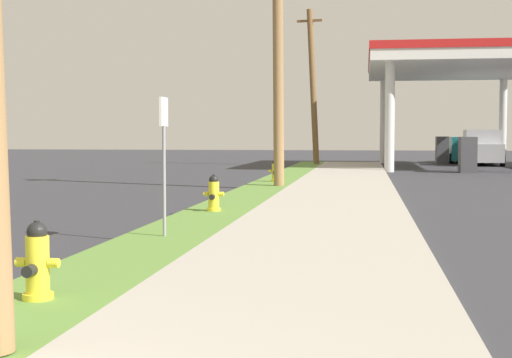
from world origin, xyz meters
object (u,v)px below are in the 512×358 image
object	(u,v)px
fire_hydrant_third	(275,172)
utility_pole_background	(313,85)
fire_hydrant_nearest	(37,265)
street_sign_post	(164,137)
utility_pole_midground	(278,49)
car_teal_by_near_pump	(464,151)
truck_silver_at_forecourt	(480,149)
fire_hydrant_second	(214,195)

from	to	relation	value
fire_hydrant_third	utility_pole_background	size ratio (longest dim) A/B	0.09
fire_hydrant_nearest	street_sign_post	size ratio (longest dim) A/B	0.35
fire_hydrant_third	utility_pole_midground	distance (m)	4.40
fire_hydrant_nearest	utility_pole_midground	xyz separation A→B (m)	(0.40, 15.91, 3.85)
utility_pole_midground	fire_hydrant_third	bearing A→B (deg)	99.19
car_teal_by_near_pump	fire_hydrant_nearest	bearing A→B (deg)	-102.72
truck_silver_at_forecourt	fire_hydrant_nearest	bearing A→B (deg)	-104.51
car_teal_by_near_pump	fire_hydrant_third	bearing A→B (deg)	-112.23
fire_hydrant_nearest	truck_silver_at_forecourt	xyz separation A→B (m)	(9.45, 36.52, 0.47)
fire_hydrant_nearest	fire_hydrant_second	distance (m)	8.23
utility_pole_background	car_teal_by_near_pump	world-z (taller)	utility_pole_background
fire_hydrant_second	truck_silver_at_forecourt	world-z (taller)	truck_silver_at_forecourt
utility_pole_midground	fire_hydrant_nearest	bearing A→B (deg)	-91.45
truck_silver_at_forecourt	fire_hydrant_third	bearing A→B (deg)	-116.92
fire_hydrant_second	truck_silver_at_forecourt	distance (m)	29.83
fire_hydrant_nearest	fire_hydrant_second	world-z (taller)	same
utility_pole_midground	truck_silver_at_forecourt	bearing A→B (deg)	66.29
utility_pole_background	truck_silver_at_forecourt	bearing A→B (deg)	17.37
car_teal_by_near_pump	street_sign_post	bearing A→B (deg)	-104.24
utility_pole_midground	utility_pole_background	bearing A→B (deg)	90.59
utility_pole_midground	car_teal_by_near_pump	distance (m)	25.79
utility_pole_background	street_sign_post	xyz separation A→B (m)	(-0.22, -29.20, -2.73)
street_sign_post	fire_hydrant_second	bearing A→B (deg)	90.25
utility_pole_midground	fire_hydrant_second	bearing A→B (deg)	-93.10
truck_silver_at_forecourt	utility_pole_background	bearing A→B (deg)	-162.63
fire_hydrant_third	car_teal_by_near_pump	distance (m)	23.69
fire_hydrant_nearest	fire_hydrant_third	size ratio (longest dim) A/B	1.00
fire_hydrant_nearest	truck_silver_at_forecourt	world-z (taller)	truck_silver_at_forecourt
truck_silver_at_forecourt	utility_pole_midground	bearing A→B (deg)	-113.71
utility_pole_midground	utility_pole_background	xyz separation A→B (m)	(-0.18, 17.72, 0.08)
fire_hydrant_nearest	utility_pole_midground	world-z (taller)	utility_pole_midground
fire_hydrant_nearest	car_teal_by_near_pump	size ratio (longest dim) A/B	0.16
street_sign_post	utility_pole_background	bearing A→B (deg)	89.57
utility_pole_background	car_teal_by_near_pump	distance (m)	11.43
car_teal_by_near_pump	utility_pole_midground	bearing A→B (deg)	-109.72
fire_hydrant_third	car_teal_by_near_pump	xyz separation A→B (m)	(8.96, 21.93, 0.28)
car_teal_by_near_pump	truck_silver_at_forecourt	world-z (taller)	truck_silver_at_forecourt
utility_pole_background	truck_silver_at_forecourt	distance (m)	10.27
fire_hydrant_second	utility_pole_background	size ratio (longest dim) A/B	0.09
fire_hydrant_third	truck_silver_at_forecourt	bearing A→B (deg)	63.08
fire_hydrant_second	utility_pole_background	world-z (taller)	utility_pole_background
fire_hydrant_nearest	street_sign_post	xyz separation A→B (m)	(0.00, 4.42, 1.19)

